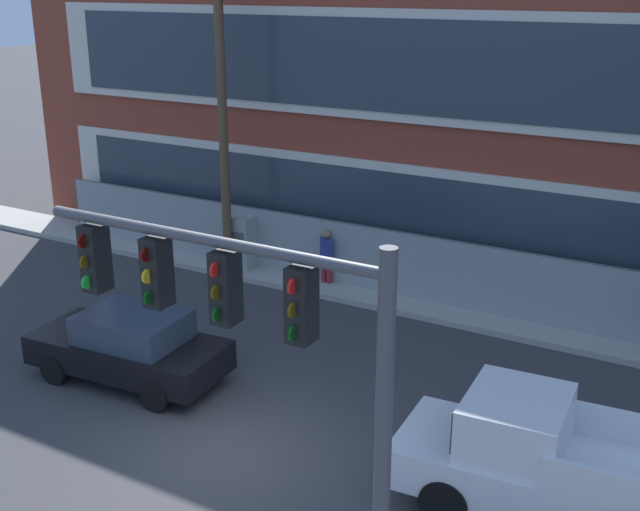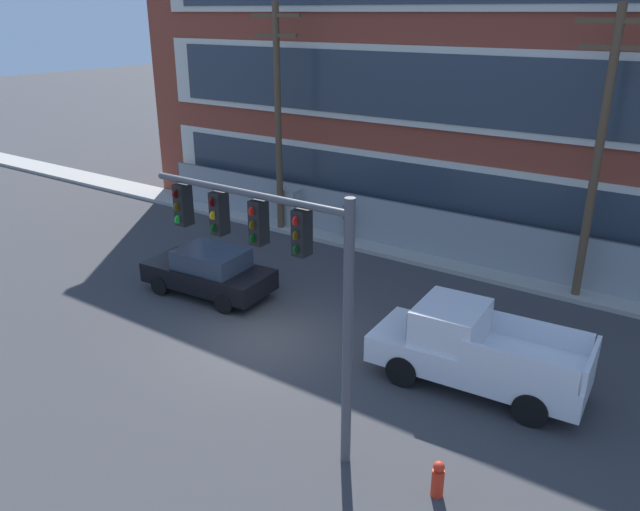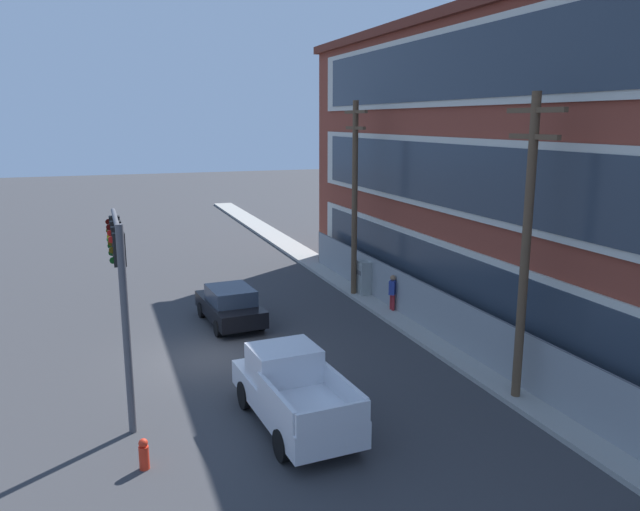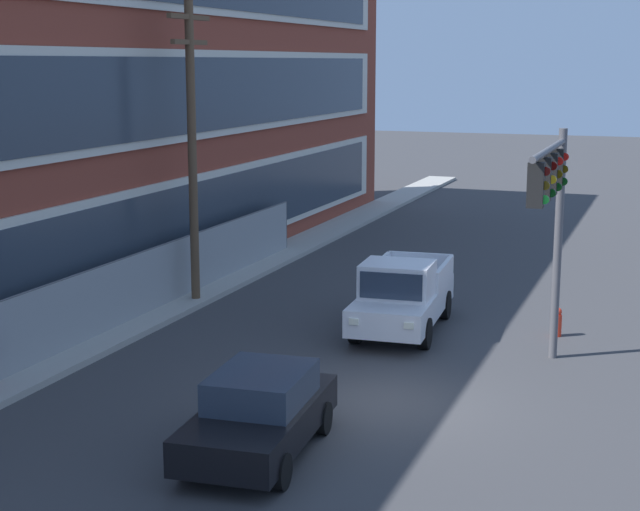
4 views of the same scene
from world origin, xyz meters
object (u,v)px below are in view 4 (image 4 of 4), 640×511
at_px(sedan_black, 260,412).
at_px(utility_pole_midblock, 192,140).
at_px(fire_hydrant, 557,322).
at_px(pickup_truck_white, 402,297).
at_px(traffic_signal_mast, 551,198).

distance_m(sedan_black, utility_pole_midblock, 12.48).
bearing_deg(fire_hydrant, pickup_truck_white, 103.74).
relative_size(traffic_signal_mast, fire_hydrant, 7.18).
bearing_deg(pickup_truck_white, traffic_signal_mast, -123.18).
bearing_deg(fire_hydrant, sedan_black, 157.34).
height_order(pickup_truck_white, fire_hydrant, pickup_truck_white).
bearing_deg(pickup_truck_white, fire_hydrant, -76.26).
xyz_separation_m(sedan_black, fire_hydrant, (9.98, -4.17, -0.42)).
relative_size(pickup_truck_white, fire_hydrant, 6.81).
xyz_separation_m(utility_pole_midblock, fire_hydrant, (0.11, -10.63, -4.51)).
bearing_deg(utility_pole_midblock, traffic_signal_mast, -108.32).
xyz_separation_m(traffic_signal_mast, fire_hydrant, (3.68, 0.15, -3.78)).
xyz_separation_m(traffic_signal_mast, utility_pole_midblock, (3.57, 10.78, 0.72)).
distance_m(traffic_signal_mast, sedan_black, 8.35).
bearing_deg(traffic_signal_mast, pickup_truck_white, 56.82).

